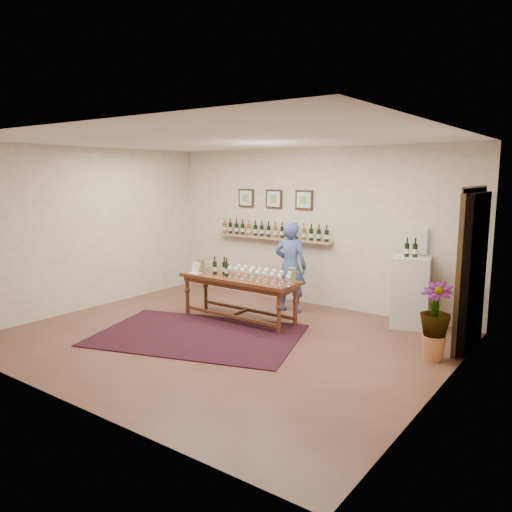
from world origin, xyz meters
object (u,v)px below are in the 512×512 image
Objects in this scene: tasting_table at (239,284)px; display_pedestal at (410,292)px; person at (291,267)px; potted_plant at (435,321)px.

tasting_table is 1.86× the size of display_pedestal.
display_pedestal reaches higher than tasting_table.
display_pedestal is 0.70× the size of person.
potted_plant reaches higher than tasting_table.
tasting_table is at bearing 59.10° from person.
display_pedestal is 1.44m from potted_plant.
tasting_table is 2.67m from display_pedestal.
potted_plant is at bearing 1.62° from tasting_table.
potted_plant is 2.85m from person.
person reaches higher than potted_plant.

